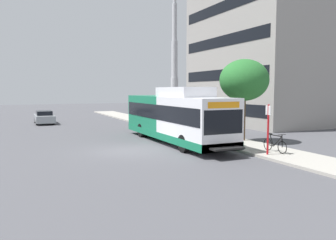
{
  "coord_description": "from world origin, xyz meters",
  "views": [
    {
      "loc": [
        -5.85,
        -18.2,
        3.47
      ],
      "look_at": [
        2.9,
        0.77,
        1.6
      ],
      "focal_mm": 35.81,
      "sensor_mm": 36.0,
      "label": 1
    }
  ],
  "objects_px": {
    "transit_bus": "(175,117)",
    "bicycle_parked": "(275,144)",
    "parked_car_far_lane": "(44,117)",
    "bus_stop_sign_pole": "(268,126)",
    "street_tree_near_stop": "(244,80)"
  },
  "relations": [
    {
      "from": "bicycle_parked",
      "to": "parked_car_far_lane",
      "type": "bearing_deg",
      "value": 113.35
    },
    {
      "from": "bus_stop_sign_pole",
      "to": "bicycle_parked",
      "type": "bearing_deg",
      "value": 24.44
    },
    {
      "from": "bus_stop_sign_pole",
      "to": "street_tree_near_stop",
      "type": "xyz_separation_m",
      "value": [
        1.92,
        4.56,
        2.46
      ]
    },
    {
      "from": "transit_bus",
      "to": "bus_stop_sign_pole",
      "type": "relative_size",
      "value": 4.71
    },
    {
      "from": "bus_stop_sign_pole",
      "to": "bicycle_parked",
      "type": "relative_size",
      "value": 1.48
    },
    {
      "from": "bus_stop_sign_pole",
      "to": "street_tree_near_stop",
      "type": "bearing_deg",
      "value": 67.15
    },
    {
      "from": "bicycle_parked",
      "to": "street_tree_near_stop",
      "type": "distance_m",
      "value": 5.59
    },
    {
      "from": "parked_car_far_lane",
      "to": "bus_stop_sign_pole",
      "type": "bearing_deg",
      "value": -68.78
    },
    {
      "from": "transit_bus",
      "to": "bicycle_parked",
      "type": "bearing_deg",
      "value": -63.33
    },
    {
      "from": "bicycle_parked",
      "to": "parked_car_far_lane",
      "type": "height_order",
      "value": "parked_car_far_lane"
    },
    {
      "from": "bus_stop_sign_pole",
      "to": "parked_car_far_lane",
      "type": "height_order",
      "value": "bus_stop_sign_pole"
    },
    {
      "from": "street_tree_near_stop",
      "to": "parked_car_far_lane",
      "type": "height_order",
      "value": "street_tree_near_stop"
    },
    {
      "from": "bus_stop_sign_pole",
      "to": "parked_car_far_lane",
      "type": "distance_m",
      "value": 25.02
    },
    {
      "from": "transit_bus",
      "to": "bus_stop_sign_pole",
      "type": "distance_m",
      "value": 6.85
    },
    {
      "from": "street_tree_near_stop",
      "to": "parked_car_far_lane",
      "type": "distance_m",
      "value": 21.99
    }
  ]
}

